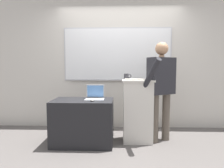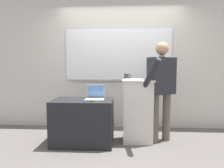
# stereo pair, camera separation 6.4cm
# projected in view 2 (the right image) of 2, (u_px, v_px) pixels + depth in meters

# --- Properties ---
(ground_plane) EXTENTS (30.00, 30.00, 0.00)m
(ground_plane) POSITION_uv_depth(u_px,v_px,m) (119.00, 154.00, 2.91)
(ground_plane) COLOR #5B5654
(back_wall) EXTENTS (6.40, 0.17, 2.68)m
(back_wall) POSITION_uv_depth(u_px,v_px,m) (121.00, 63.00, 4.16)
(back_wall) COLOR beige
(back_wall) RESTS_ON ground_plane
(lectern_podium) EXTENTS (0.52, 0.41, 1.05)m
(lectern_podium) POSITION_uv_depth(u_px,v_px,m) (138.00, 111.00, 3.36)
(lectern_podium) COLOR beige
(lectern_podium) RESTS_ON ground_plane
(side_desk) EXTENTS (0.98, 0.62, 0.73)m
(side_desk) POSITION_uv_depth(u_px,v_px,m) (83.00, 121.00, 3.29)
(side_desk) COLOR black
(side_desk) RESTS_ON ground_plane
(person_presenter) EXTENTS (0.62, 0.71, 1.67)m
(person_presenter) POSITION_uv_depth(u_px,v_px,m) (161.00, 84.00, 3.31)
(person_presenter) COLOR brown
(person_presenter) RESTS_ON ground_plane
(laptop) EXTENTS (0.31, 0.27, 0.24)m
(laptop) POSITION_uv_depth(u_px,v_px,m) (95.00, 94.00, 3.33)
(laptop) COLOR #B7BABF
(laptop) RESTS_ON side_desk
(wireless_keyboard) EXTENTS (0.44, 0.13, 0.02)m
(wireless_keyboard) POSITION_uv_depth(u_px,v_px,m) (138.00, 79.00, 3.26)
(wireless_keyboard) COLOR beige
(wireless_keyboard) RESTS_ON lectern_podium
(computer_mouse_by_laptop) EXTENTS (0.06, 0.10, 0.03)m
(computer_mouse_by_laptop) POSITION_uv_depth(u_px,v_px,m) (92.00, 100.00, 3.12)
(computer_mouse_by_laptop) COLOR silver
(computer_mouse_by_laptop) RESTS_ON side_desk
(coffee_mug) EXTENTS (0.13, 0.08, 0.10)m
(coffee_mug) POSITION_uv_depth(u_px,v_px,m) (127.00, 76.00, 3.45)
(coffee_mug) COLOR #333338
(coffee_mug) RESTS_ON lectern_podium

